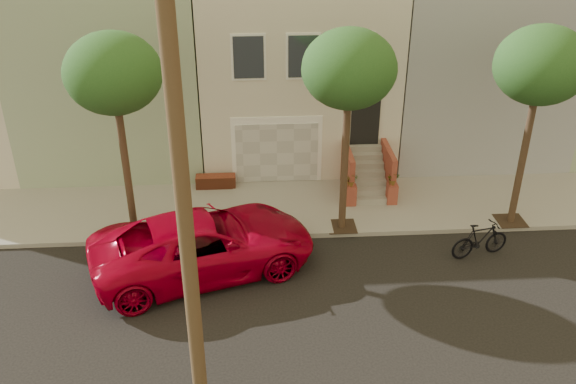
{
  "coord_description": "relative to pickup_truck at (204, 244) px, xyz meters",
  "views": [
    {
      "loc": [
        -1.77,
        -12.67,
        10.33
      ],
      "look_at": [
        -0.77,
        3.0,
        1.94
      ],
      "focal_mm": 38.3,
      "sensor_mm": 36.0,
      "label": 1
    }
  ],
  "objects": [
    {
      "name": "motorcycle",
      "position": [
        8.08,
        0.2,
        -0.31
      ],
      "size": [
        1.94,
        0.96,
        1.12
      ],
      "primitive_type": "imported",
      "rotation": [
        0.0,
        0.0,
        1.81
      ],
      "color": "black",
      "rests_on": "ground"
    },
    {
      "name": "tree_mid",
      "position": [
        4.22,
        1.87,
        4.38
      ],
      "size": [
        2.7,
        2.57,
        6.3
      ],
      "color": "#2D2116",
      "rests_on": "sidewalk"
    },
    {
      "name": "tree_right",
      "position": [
        9.72,
        1.87,
        4.38
      ],
      "size": [
        2.7,
        2.57,
        6.3
      ],
      "color": "#2D2116",
      "rests_on": "sidewalk"
    },
    {
      "name": "ground",
      "position": [
        3.22,
        -2.03,
        -0.87
      ],
      "size": [
        90.0,
        90.0,
        0.0
      ],
      "primitive_type": "plane",
      "color": "black",
      "rests_on": "ground"
    },
    {
      "name": "pickup_truck",
      "position": [
        0.0,
        0.0,
        0.0
      ],
      "size": [
        6.87,
        4.64,
        1.75
      ],
      "primitive_type": "imported",
      "rotation": [
        0.0,
        0.0,
        1.87
      ],
      "color": "#A7001C",
      "rests_on": "ground"
    },
    {
      "name": "house_row",
      "position": [
        3.22,
        9.16,
        2.77
      ],
      "size": [
        33.1,
        11.7,
        7.0
      ],
      "color": "beige",
      "rests_on": "sidewalk"
    },
    {
      "name": "sidewalk",
      "position": [
        3.22,
        3.32,
        -0.8
      ],
      "size": [
        40.0,
        3.7,
        0.15
      ],
      "primitive_type": "cube",
      "color": "gray",
      "rests_on": "ground"
    },
    {
      "name": "tree_left",
      "position": [
        -2.28,
        1.87,
        4.38
      ],
      "size": [
        2.7,
        2.57,
        6.3
      ],
      "color": "#2D2116",
      "rests_on": "sidewalk"
    }
  ]
}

